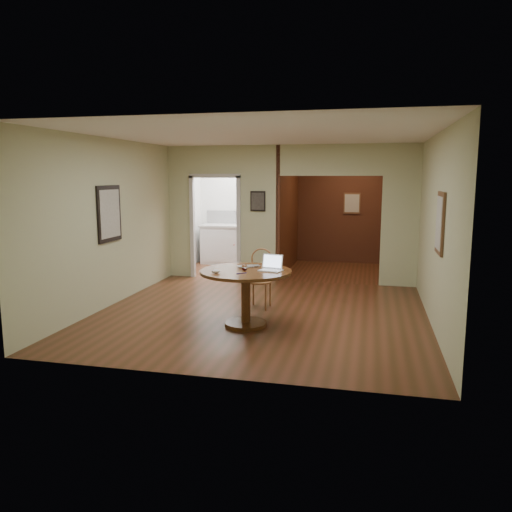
% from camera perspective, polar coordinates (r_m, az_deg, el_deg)
% --- Properties ---
extents(floor, '(5.00, 5.00, 0.00)m').
position_cam_1_polar(floor, '(7.72, 0.47, -6.64)').
color(floor, '#452813').
rests_on(floor, ground).
extents(room_shell, '(5.20, 7.50, 5.00)m').
position_cam_1_polar(room_shell, '(10.59, 1.66, 4.74)').
color(room_shell, white).
rests_on(room_shell, ground).
extents(dining_table, '(1.28, 1.28, 0.80)m').
position_cam_1_polar(dining_table, '(6.99, -1.17, -3.30)').
color(dining_table, brown).
rests_on(dining_table, ground).
extents(chair, '(0.42, 0.42, 0.95)m').
position_cam_1_polar(chair, '(8.01, 0.50, -2.17)').
color(chair, '#965635').
rests_on(chair, ground).
extents(open_laptop, '(0.34, 0.33, 0.22)m').
position_cam_1_polar(open_laptop, '(6.94, 1.79, -1.14)').
color(open_laptop, white).
rests_on(open_laptop, dining_table).
extents(closed_laptop, '(0.38, 0.34, 0.03)m').
position_cam_1_polar(closed_laptop, '(7.13, -0.76, -1.24)').
color(closed_laptop, '#B5B5BA').
rests_on(closed_laptop, dining_table).
extents(mouse, '(0.13, 0.09, 0.05)m').
position_cam_1_polar(mouse, '(6.75, -4.61, -1.76)').
color(mouse, white).
rests_on(mouse, dining_table).
extents(wine_glass, '(0.08, 0.08, 0.09)m').
position_cam_1_polar(wine_glass, '(6.91, -1.33, -1.30)').
color(wine_glass, white).
rests_on(wine_glass, dining_table).
extents(pen, '(0.12, 0.11, 0.01)m').
position_cam_1_polar(pen, '(6.71, -1.67, -1.98)').
color(pen, '#0D0F60').
rests_on(pen, dining_table).
extents(kitchen_cabinet, '(2.06, 0.60, 0.94)m').
position_cam_1_polar(kitchen_cabinet, '(11.94, -1.46, 1.31)').
color(kitchen_cabinet, silver).
rests_on(kitchen_cabinet, ground).
extents(grocery_bag, '(0.33, 0.29, 0.31)m').
position_cam_1_polar(grocery_bag, '(11.75, 1.05, 4.23)').
color(grocery_bag, beige).
rests_on(grocery_bag, kitchen_cabinet).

